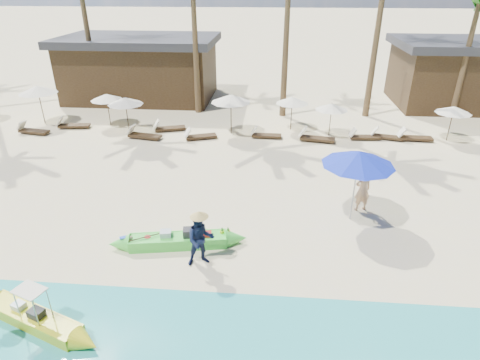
# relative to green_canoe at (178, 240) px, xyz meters

# --- Properties ---
(ground) EXTENTS (240.00, 240.00, 0.00)m
(ground) POSITION_rel_green_canoe_xyz_m (1.39, 0.41, -0.22)
(ground) COLOR beige
(ground) RESTS_ON ground
(green_canoe) EXTENTS (5.01, 1.17, 0.64)m
(green_canoe) POSITION_rel_green_canoe_xyz_m (0.00, 0.00, 0.00)
(green_canoe) COLOR #44D641
(green_canoe) RESTS_ON ground
(yellow_canoe) EXTENTS (4.45, 1.90, 1.21)m
(yellow_canoe) POSITION_rel_green_canoe_xyz_m (-2.93, -3.61, -0.02)
(yellow_canoe) COLOR yellow
(yellow_canoe) RESTS_ON ground
(tourist) EXTENTS (0.72, 0.58, 1.71)m
(tourist) POSITION_rel_green_canoe_xyz_m (6.37, 2.85, 0.64)
(tourist) COLOR tan
(tourist) RESTS_ON ground
(vendor_green) EXTENTS (1.01, 0.89, 1.74)m
(vendor_green) POSITION_rel_green_canoe_xyz_m (0.90, -0.82, 0.66)
(vendor_green) COLOR #161E3C
(vendor_green) RESTS_ON ground
(blue_umbrella) EXTENTS (2.50, 2.50, 2.69)m
(blue_umbrella) POSITION_rel_green_canoe_xyz_m (5.89, 2.15, 2.22)
(blue_umbrella) COLOR #99999E
(blue_umbrella) RESTS_ON ground
(resort_parasol_2) EXTENTS (2.21, 2.21, 2.28)m
(resort_parasol_2) POSITION_rel_green_canoe_xyz_m (-10.90, 11.67, 1.84)
(resort_parasol_2) COLOR #392817
(resort_parasol_2) RESTS_ON ground
(resort_parasol_3) EXTENTS (1.84, 1.84, 1.90)m
(resort_parasol_3) POSITION_rel_green_canoe_xyz_m (-6.75, 11.60, 1.50)
(resort_parasol_3) COLOR #392817
(resort_parasol_3) RESTS_ON ground
(lounger_3_left) EXTENTS (1.86, 0.83, 0.61)m
(lounger_3_left) POSITION_rel_green_canoe_xyz_m (-10.63, 9.82, -0.01)
(lounger_3_left) COLOR #392817
(lounger_3_left) RESTS_ON ground
(lounger_3_right) EXTENTS (1.90, 0.79, 0.63)m
(lounger_3_right) POSITION_rel_green_canoe_xyz_m (-8.81, 10.90, -0.01)
(lounger_3_right) COLOR #392817
(lounger_3_right) RESTS_ON ground
(resort_parasol_4) EXTENTS (1.96, 1.96, 2.02)m
(resort_parasol_4) POSITION_rel_green_canoe_xyz_m (-5.24, 10.51, 1.60)
(resort_parasol_4) COLOR #392817
(resort_parasol_4) RESTS_ON ground
(lounger_4_left) EXTENTS (1.97, 0.92, 0.64)m
(lounger_4_left) POSITION_rel_green_canoe_xyz_m (-4.16, 9.59, 0.00)
(lounger_4_left) COLOR #392817
(lounger_4_left) RESTS_ON ground
(lounger_4_right) EXTENTS (1.91, 1.10, 0.62)m
(lounger_4_right) POSITION_rel_green_canoe_xyz_m (-3.07, 10.89, -0.01)
(lounger_4_right) COLOR #392817
(lounger_4_right) RESTS_ON ground
(resort_parasol_5) EXTENTS (2.18, 2.18, 2.25)m
(resort_parasol_5) POSITION_rel_green_canoe_xyz_m (0.61, 10.78, 1.81)
(resort_parasol_5) COLOR #392817
(resort_parasol_5) RESTS_ON ground
(lounger_5_left) EXTENTS (1.85, 1.10, 0.60)m
(lounger_5_left) POSITION_rel_green_canoe_xyz_m (-1.06, 9.74, -0.01)
(lounger_5_left) COLOR #392817
(lounger_5_left) RESTS_ON ground
(resort_parasol_6) EXTENTS (1.86, 1.86, 1.92)m
(resort_parasol_6) POSITION_rel_green_canoe_xyz_m (3.99, 11.78, 1.51)
(resort_parasol_6) COLOR #392817
(resort_parasol_6) RESTS_ON ground
(lounger_6_left) EXTENTS (1.70, 0.56, 0.57)m
(lounger_6_left) POSITION_rel_green_canoe_xyz_m (2.51, 10.24, -0.02)
(lounger_6_left) COLOR #392817
(lounger_6_left) RESTS_ON ground
(lounger_6_right) EXTENTS (2.01, 0.92, 0.66)m
(lounger_6_right) POSITION_rel_green_canoe_xyz_m (5.23, 9.96, 0.00)
(lounger_6_right) COLOR #392817
(lounger_6_right) RESTS_ON ground
(resort_parasol_7) EXTENTS (1.78, 1.78, 1.83)m
(resort_parasol_7) POSITION_rel_green_canoe_xyz_m (6.10, 10.93, 1.44)
(resort_parasol_7) COLOR #392817
(resort_parasol_7) RESTS_ON ground
(lounger_7_left) EXTENTS (1.71, 0.63, 0.57)m
(lounger_7_left) POSITION_rel_green_canoe_xyz_m (7.86, 10.44, -0.02)
(lounger_7_left) COLOR #392817
(lounger_7_left) RESTS_ON ground
(lounger_7_right) EXTENTS (1.77, 0.92, 0.57)m
(lounger_7_right) POSITION_rel_green_canoe_xyz_m (9.11, 10.61, -0.02)
(lounger_7_right) COLOR #392817
(lounger_7_right) RESTS_ON ground
(resort_parasol_8) EXTENTS (1.84, 1.84, 1.89)m
(resort_parasol_8) POSITION_rel_green_canoe_xyz_m (12.40, 10.71, 1.49)
(resort_parasol_8) COLOR #392817
(resort_parasol_8) RESTS_ON ground
(lounger_8_left) EXTENTS (1.87, 0.65, 0.63)m
(lounger_8_left) POSITION_rel_green_canoe_xyz_m (10.54, 10.51, -0.01)
(lounger_8_left) COLOR #392817
(lounger_8_left) RESTS_ON ground
(pavilion_west) EXTENTS (10.80, 6.60, 4.30)m
(pavilion_west) POSITION_rel_green_canoe_xyz_m (-6.61, 17.91, 1.98)
(pavilion_west) COLOR #392817
(pavilion_west) RESTS_ON ground
(pavilion_east) EXTENTS (8.80, 6.60, 4.30)m
(pavilion_east) POSITION_rel_green_canoe_xyz_m (15.39, 17.91, 1.98)
(pavilion_east) COLOR #392817
(pavilion_east) RESTS_ON ground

